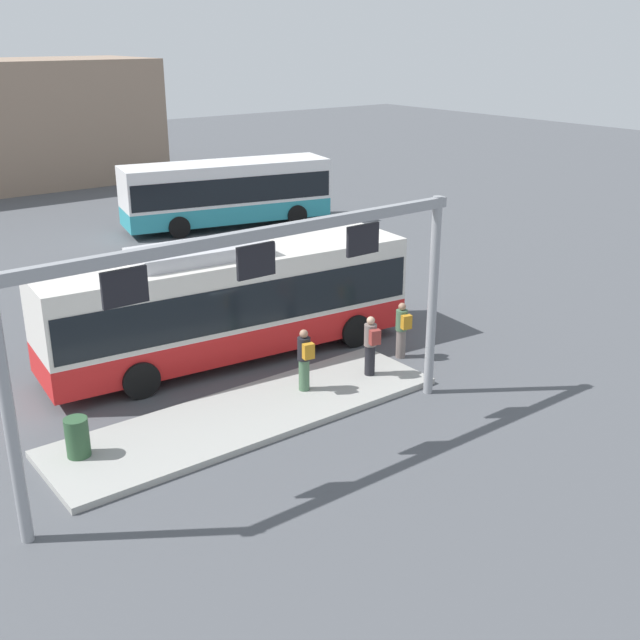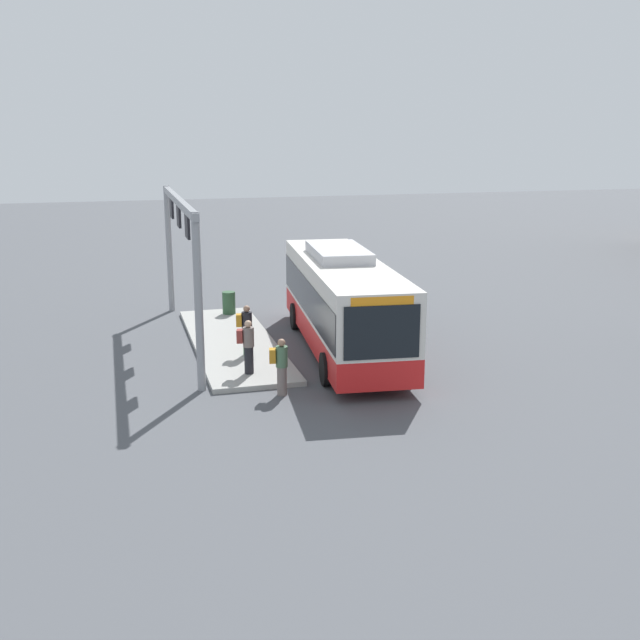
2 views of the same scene
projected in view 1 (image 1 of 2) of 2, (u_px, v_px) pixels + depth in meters
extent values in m
plane|color=#4C4F54|center=(231.00, 357.00, 22.66)|extent=(120.00, 120.00, 0.00)
cube|color=#9E9E99|center=(249.00, 414.00, 19.08)|extent=(10.00, 2.80, 0.16)
cube|color=red|center=(230.00, 332.00, 22.39)|extent=(10.87, 3.53, 0.85)
cube|color=silver|center=(228.00, 287.00, 21.91)|extent=(10.87, 3.53, 1.90)
cube|color=black|center=(229.00, 293.00, 21.98)|extent=(10.66, 3.55, 1.20)
cube|color=black|center=(382.00, 262.00, 24.59)|extent=(0.25, 2.12, 1.50)
cube|color=#B7B7BC|center=(200.00, 252.00, 21.12)|extent=(3.89, 2.11, 0.36)
cube|color=orange|center=(381.00, 236.00, 24.25)|extent=(0.29, 1.75, 0.28)
cylinder|color=black|center=(313.00, 308.00, 25.19)|extent=(1.02, 0.40, 1.00)
cylinder|color=black|center=(355.00, 330.00, 23.27)|extent=(1.02, 0.40, 1.00)
cylinder|color=black|center=(111.00, 349.00, 21.90)|extent=(1.02, 0.40, 1.00)
cylinder|color=black|center=(140.00, 380.00, 19.98)|extent=(1.02, 0.40, 1.00)
cube|color=teal|center=(227.00, 211.00, 37.54)|extent=(10.18, 4.57, 0.85)
cube|color=white|center=(226.00, 182.00, 37.06)|extent=(10.18, 4.57, 1.90)
cube|color=black|center=(226.00, 186.00, 37.13)|extent=(9.99, 4.57, 1.20)
cylinder|color=black|center=(278.00, 206.00, 39.90)|extent=(1.04, 0.51, 1.00)
cylinder|color=black|center=(297.00, 215.00, 37.86)|extent=(1.04, 0.51, 1.00)
cylinder|color=black|center=(166.00, 216.00, 37.58)|extent=(1.04, 0.51, 1.00)
cylinder|color=black|center=(179.00, 227.00, 35.54)|extent=(1.04, 0.51, 1.00)
cylinder|color=black|center=(370.00, 360.00, 20.97)|extent=(0.34, 0.34, 0.85)
cylinder|color=slate|center=(370.00, 335.00, 20.72)|extent=(0.41, 0.41, 0.60)
sphere|color=tan|center=(371.00, 321.00, 20.57)|extent=(0.22, 0.22, 0.22)
cube|color=maroon|center=(375.00, 337.00, 20.48)|extent=(0.31, 0.24, 0.40)
cylinder|color=slate|center=(401.00, 344.00, 22.49)|extent=(0.33, 0.33, 0.85)
cylinder|color=#476B4C|center=(402.00, 320.00, 22.24)|extent=(0.40, 0.40, 0.60)
sphere|color=#9E755B|center=(402.00, 307.00, 22.10)|extent=(0.22, 0.22, 0.22)
cube|color=#BF7F1E|center=(406.00, 322.00, 22.01)|extent=(0.31, 0.24, 0.40)
cylinder|color=#476B4C|center=(304.00, 375.00, 20.07)|extent=(0.32, 0.32, 0.85)
cylinder|color=black|center=(304.00, 349.00, 19.82)|extent=(0.39, 0.39, 0.60)
sphere|color=#9E755B|center=(304.00, 334.00, 19.67)|extent=(0.22, 0.22, 0.22)
cube|color=#BF7F1E|center=(308.00, 351.00, 19.59)|extent=(0.31, 0.23, 0.40)
cylinder|color=gray|center=(9.00, 415.00, 13.60)|extent=(0.24, 0.24, 5.20)
cylinder|color=gray|center=(433.00, 299.00, 19.53)|extent=(0.24, 0.24, 5.20)
cube|color=gray|center=(255.00, 235.00, 15.71)|extent=(10.83, 0.20, 0.24)
cube|color=black|center=(125.00, 287.00, 14.27)|extent=(0.90, 0.08, 0.70)
cube|color=black|center=(256.00, 261.00, 15.90)|extent=(0.90, 0.08, 0.70)
cube|color=black|center=(363.00, 240.00, 17.53)|extent=(0.90, 0.08, 0.70)
cylinder|color=#2D5133|center=(77.00, 437.00, 16.92)|extent=(0.52, 0.52, 0.90)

